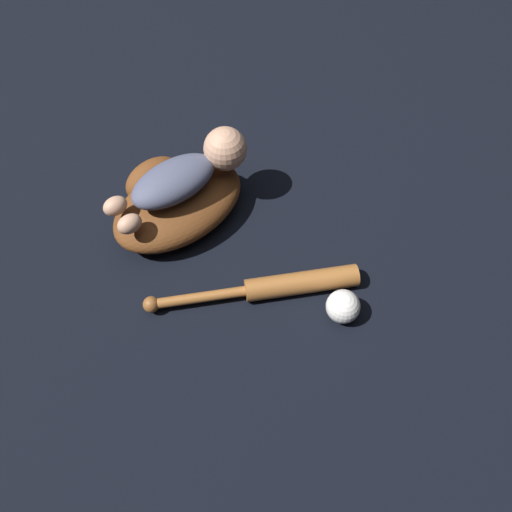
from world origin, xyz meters
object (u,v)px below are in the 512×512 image
Objects in this scene: baby_figure at (189,171)px; baseball at (343,306)px; baseball_glove at (174,200)px; baseball_bat at (279,286)px.

baby_figure is 4.85× the size of baseball.
baseball_glove is at bearing 125.55° from baseball.
baseball is (0.28, -0.39, -0.01)m from baseball_glove.
baseball_glove is 5.38× the size of baseball.
baseball_glove is 0.48m from baseball.
baseball_bat is at bearing -67.58° from baby_figure.
baby_figure reaches higher than baseball_glove.
baseball_glove is at bearing 119.74° from baseball_bat.
baby_figure is at bearing 112.42° from baseball_bat.
baseball_bat is 6.44× the size of baseball.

